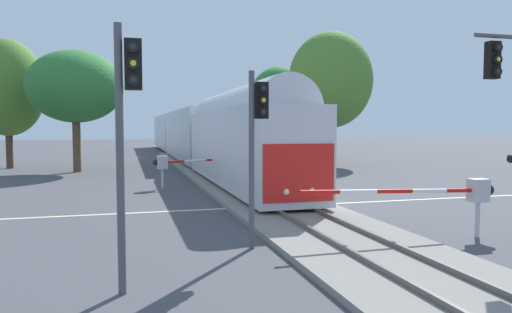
{
  "coord_description": "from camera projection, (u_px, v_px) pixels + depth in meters",
  "views": [
    {
      "loc": [
        -6.12,
        -19.0,
        3.39
      ],
      "look_at": [
        -0.3,
        2.1,
        2.0
      ],
      "focal_mm": 33.25,
      "sensor_mm": 36.0,
      "label": 1
    }
  ],
  "objects": [
    {
      "name": "commuter_train",
      "position": [
        191.0,
        133.0,
        45.93
      ],
      "size": [
        3.04,
        63.67,
        5.16
      ],
      "color": "silver",
      "rests_on": "railway_track"
    },
    {
      "name": "road_centre_stripe",
      "position": [
        276.0,
        206.0,
        20.12
      ],
      "size": [
        44.0,
        0.2,
        0.01
      ],
      "color": "beige",
      "rests_on": "ground"
    },
    {
      "name": "traffic_signal_median",
      "position": [
        257.0,
        130.0,
        12.96
      ],
      "size": [
        0.53,
        0.38,
        4.9
      ],
      "color": "#4C4C51",
      "rests_on": "ground"
    },
    {
      "name": "elm_centre_background",
      "position": [
        279.0,
        101.0,
        46.37
      ],
      "size": [
        5.9,
        5.9,
        9.23
      ],
      "color": "brown",
      "rests_on": "ground"
    },
    {
      "name": "railway_track",
      "position": [
        276.0,
        204.0,
        20.12
      ],
      "size": [
        4.4,
        80.0,
        0.32
      ],
      "color": "gray",
      "rests_on": "ground"
    },
    {
      "name": "traffic_signal_near_left",
      "position": [
        126.0,
        114.0,
        9.37
      ],
      "size": [
        0.53,
        0.38,
        5.42
      ],
      "color": "#4C4C51",
      "rests_on": "ground"
    },
    {
      "name": "crossing_gate_near",
      "position": [
        457.0,
        193.0,
        14.22
      ],
      "size": [
        6.37,
        0.4,
        1.8
      ],
      "color": "#B7B7BC",
      "rests_on": "ground"
    },
    {
      "name": "ground_plane",
      "position": [
        276.0,
        206.0,
        20.12
      ],
      "size": [
        220.0,
        220.0,
        0.0
      ],
      "primitive_type": "plane",
      "color": "#47474C"
    },
    {
      "name": "oak_behind_train",
      "position": [
        75.0,
        87.0,
        34.89
      ],
      "size": [
        6.91,
        6.91,
        8.98
      ],
      "color": "brown",
      "rests_on": "ground"
    },
    {
      "name": "oak_far_right",
      "position": [
        330.0,
        80.0,
        41.41
      ],
      "size": [
        7.32,
        7.32,
        11.64
      ],
      "color": "brown",
      "rests_on": "ground"
    },
    {
      "name": "crossing_gate_far",
      "position": [
        178.0,
        163.0,
        25.86
      ],
      "size": [
        6.56,
        0.4,
        1.8
      ],
      "color": "#B7B7BC",
      "rests_on": "ground"
    },
    {
      "name": "pine_left_background",
      "position": [
        7.0,
        88.0,
        37.94
      ],
      "size": [
        5.73,
        5.73,
        10.36
      ],
      "color": "#4C3828",
      "rests_on": "ground"
    },
    {
      "name": "traffic_signal_far_side",
      "position": [
        324.0,
        127.0,
        30.23
      ],
      "size": [
        0.53,
        0.38,
        4.99
      ],
      "color": "#4C4C51",
      "rests_on": "ground"
    }
  ]
}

